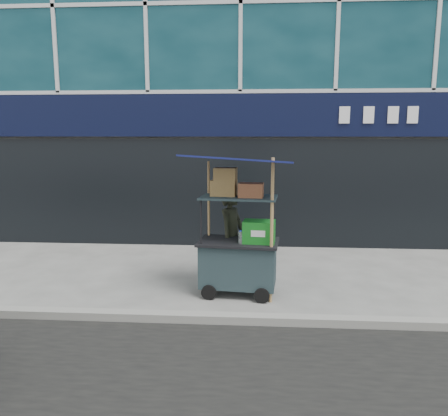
{
  "coord_description": "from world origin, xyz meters",
  "views": [
    {
      "loc": [
        0.31,
        -5.71,
        2.5
      ],
      "look_at": [
        -0.16,
        1.2,
        1.33
      ],
      "focal_mm": 35.0,
      "sensor_mm": 36.0,
      "label": 1
    }
  ],
  "objects": [
    {
      "name": "building",
      "position": [
        0.0,
        6.95,
        6.02
      ],
      "size": [
        16.0,
        6.2,
        12.0
      ],
      "color": "slate",
      "rests_on": "ground"
    },
    {
      "name": "curb",
      "position": [
        0.0,
        -0.2,
        0.06
      ],
      "size": [
        80.0,
        0.18,
        0.12
      ],
      "primitive_type": "cube",
      "color": "gray",
      "rests_on": "ground"
    },
    {
      "name": "ground",
      "position": [
        0.0,
        0.0,
        0.0
      ],
      "size": [
        80.0,
        80.0,
        0.0
      ],
      "primitive_type": "plane",
      "color": "#60605C",
      "rests_on": "ground"
    },
    {
      "name": "vendor_cart",
      "position": [
        0.1,
        0.91,
        0.78
      ],
      "size": [
        1.74,
        1.32,
        2.22
      ],
      "rotation": [
        0.0,
        0.0,
        -0.1
      ],
      "color": "#1C2D30",
      "rests_on": "ground"
    },
    {
      "name": "vendor_man",
      "position": [
        -0.05,
        1.33,
        0.81
      ],
      "size": [
        0.59,
        0.7,
        1.63
      ],
      "primitive_type": "imported",
      "rotation": [
        0.0,
        0.0,
        1.17
      ],
      "color": "black",
      "rests_on": "ground"
    }
  ]
}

